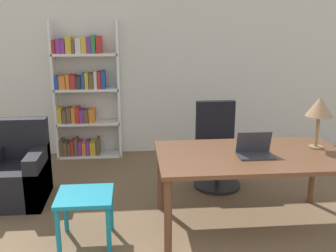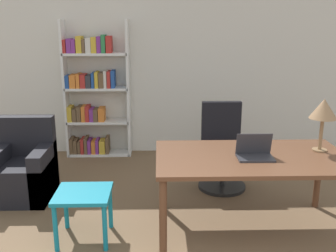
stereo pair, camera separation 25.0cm
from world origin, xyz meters
name	(u,v)px [view 2 (the right image)]	position (x,y,z in m)	size (l,w,h in m)	color
wall_back	(181,67)	(0.00, 4.53, 1.35)	(8.00, 0.06, 2.70)	silver
desk	(252,164)	(0.55, 2.01, 0.70)	(1.86, 1.04, 0.78)	brown
laptop	(255,153)	(0.56, 1.96, 0.83)	(0.34, 0.22, 0.23)	#2D2D33
table_lamp	(324,110)	(1.26, 2.15, 1.20)	(0.27, 0.27, 0.53)	olive
office_chair	(222,151)	(0.44, 3.10, 0.46)	(0.59, 0.59, 1.06)	black
side_table_blue	(83,200)	(-1.07, 1.86, 0.40)	(0.52, 0.49, 0.49)	teal
armchair	(23,171)	(-1.97, 2.84, 0.31)	(0.66, 0.71, 0.93)	black
bookshelf	(93,95)	(-1.35, 4.34, 0.95)	(0.98, 0.28, 2.06)	white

